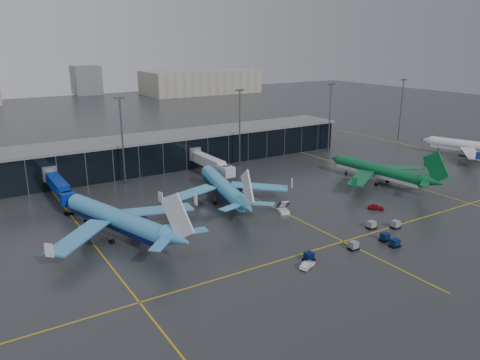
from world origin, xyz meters
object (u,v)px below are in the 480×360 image
mobile_airstair (283,210)px  service_van_red (376,207)px  airliner_aer_lingus (378,163)px  airliner_ba (475,140)px  service_van_white (307,265)px  airliner_arkefly (116,208)px  airliner_klm_near (223,178)px  baggage_carts (369,238)px

mobile_airstair → service_van_red: size_ratio=0.93×
airliner_aer_lingus → airliner_ba: size_ratio=0.97×
mobile_airstair → service_van_white: 29.09m
mobile_airstair → airliner_arkefly: bearing=-173.7°
airliner_arkefly → service_van_red: airliner_arkefly is taller
airliner_klm_near → baggage_carts: airliner_klm_near is taller
airliner_arkefly → airliner_aer_lingus: bearing=-18.9°
airliner_arkefly → airliner_ba: airliner_arkefly is taller
airliner_klm_near → airliner_aer_lingus: size_ratio=1.03×
mobile_airstair → baggage_carts: bearing=-61.2°
mobile_airstair → airliner_ba: bearing=22.5°
service_van_white → airliner_aer_lingus: bearing=-82.2°
airliner_klm_near → airliner_ba: airliner_klm_near is taller
baggage_carts → airliner_ba: bearing=20.2°
airliner_ba → mobile_airstair: bearing=166.6°
airliner_arkefly → baggage_carts: bearing=-52.5°
airliner_arkefly → baggage_carts: 54.03m
baggage_carts → mobile_airstair: size_ratio=7.96×
airliner_aer_lingus → mobile_airstair: bearing=-176.9°
baggage_carts → airliner_aer_lingus: bearing=40.3°
airliner_ba → mobile_airstair: airliner_ba is taller
baggage_carts → service_van_white: size_ratio=7.51×
airliner_arkefly → service_van_white: 42.02m
mobile_airstair → airliner_klm_near: bearing=134.5°
airliner_klm_near → airliner_ba: (100.57, -6.73, -0.00)m
airliner_aer_lingus → service_van_white: size_ratio=10.18×
airliner_arkefly → airliner_klm_near: airliner_arkefly is taller
airliner_ba → service_van_red: size_ratio=10.36×
airliner_ba → baggage_carts: bearing=-178.7°
airliner_klm_near → baggage_carts: 41.40m
airliner_ba → service_van_white: airliner_ba is taller
airliner_ba → baggage_carts: size_ratio=1.40×
service_van_white → airliner_klm_near: bearing=-30.7°
airliner_arkefly → airliner_aer_lingus: airliner_arkefly is taller
airliner_aer_lingus → service_van_white: airliner_aer_lingus is taller
airliner_klm_near → service_van_white: airliner_klm_near is taller
airliner_klm_near → service_van_red: bearing=-28.7°
airliner_ba → baggage_carts: airliner_ba is taller
service_van_white → baggage_carts: bearing=-106.0°
service_van_red → service_van_white: 38.03m
airliner_arkefly → airliner_ba: bearing=-16.9°
airliner_arkefly → baggage_carts: (43.98, -30.83, -5.89)m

